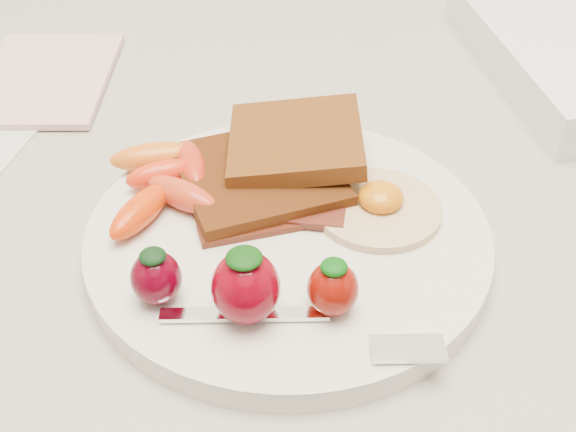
{
  "coord_description": "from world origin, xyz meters",
  "views": [
    {
      "loc": [
        -0.05,
        1.2,
        1.23
      ],
      "look_at": [
        -0.02,
        1.56,
        0.93
      ],
      "focal_mm": 45.0,
      "sensor_mm": 36.0,
      "label": 1
    }
  ],
  "objects": [
    {
      "name": "plate",
      "position": [
        -0.02,
        1.56,
        0.91
      ],
      "size": [
        0.27,
        0.27,
        0.02
      ],
      "primitive_type": "cylinder",
      "color": "silver",
      "rests_on": "counter"
    },
    {
      "name": "toast_lower",
      "position": [
        -0.04,
        1.61,
        0.93
      ],
      "size": [
        0.13,
        0.13,
        0.01
      ],
      "primitive_type": "cube",
      "rotation": [
        0.0,
        0.0,
        0.28
      ],
      "color": "#361D0A",
      "rests_on": "plate"
    },
    {
      "name": "toast_upper",
      "position": [
        -0.01,
        1.63,
        0.94
      ],
      "size": [
        0.1,
        0.1,
        0.02
      ],
      "primitive_type": "cube",
      "rotation": [
        0.0,
        -0.1,
        -0.08
      ],
      "color": "#3E2407",
      "rests_on": "toast_lower"
    },
    {
      "name": "fried_egg",
      "position": [
        0.04,
        1.57,
        0.92
      ],
      "size": [
        0.09,
        0.09,
        0.02
      ],
      "color": "beige",
      "rests_on": "plate"
    },
    {
      "name": "bacon_strips",
      "position": [
        -0.03,
        1.57,
        0.92
      ],
      "size": [
        0.1,
        0.06,
        0.01
      ],
      "color": "#3D1507",
      "rests_on": "plate"
    },
    {
      "name": "baby_carrots",
      "position": [
        -0.1,
        1.61,
        0.93
      ],
      "size": [
        0.09,
        0.11,
        0.02
      ],
      "color": "red",
      "rests_on": "plate"
    },
    {
      "name": "strawberries",
      "position": [
        -0.05,
        1.49,
        0.94
      ],
      "size": [
        0.13,
        0.05,
        0.05
      ],
      "color": "#4B000E",
      "rests_on": "plate"
    },
    {
      "name": "fork",
      "position": [
        -0.01,
        1.47,
        0.92
      ],
      "size": [
        0.16,
        0.05,
        0.0
      ],
      "color": "white",
      "rests_on": "plate"
    },
    {
      "name": "notepad",
      "position": [
        -0.23,
        1.81,
        0.91
      ],
      "size": [
        0.13,
        0.18,
        0.01
      ],
      "primitive_type": "cube",
      "rotation": [
        0.0,
        0.0,
        -0.08
      ],
      "color": "#E1A6AC",
      "rests_on": "paper_sheet"
    }
  ]
}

